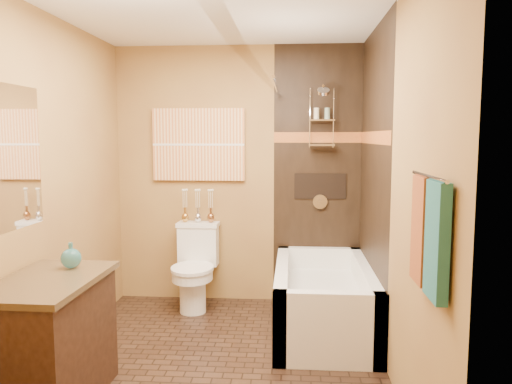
# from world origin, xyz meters

# --- Properties ---
(floor) EXTENTS (3.00, 3.00, 0.00)m
(floor) POSITION_xyz_m (0.00, 0.00, 0.00)
(floor) COLOR black
(floor) RESTS_ON ground
(wall_left) EXTENTS (0.02, 3.00, 2.50)m
(wall_left) POSITION_xyz_m (-1.20, 0.00, 1.25)
(wall_left) COLOR olive
(wall_left) RESTS_ON floor
(wall_right) EXTENTS (0.02, 3.00, 2.50)m
(wall_right) POSITION_xyz_m (1.20, 0.00, 1.25)
(wall_right) COLOR olive
(wall_right) RESTS_ON floor
(wall_back) EXTENTS (2.40, 0.02, 2.50)m
(wall_back) POSITION_xyz_m (0.00, 1.50, 1.25)
(wall_back) COLOR olive
(wall_back) RESTS_ON floor
(wall_front) EXTENTS (2.40, 0.02, 2.50)m
(wall_front) POSITION_xyz_m (0.00, -1.50, 1.25)
(wall_front) COLOR olive
(wall_front) RESTS_ON floor
(ceiling) EXTENTS (3.00, 3.00, 0.00)m
(ceiling) POSITION_xyz_m (0.00, 0.00, 2.50)
(ceiling) COLOR silver
(ceiling) RESTS_ON wall_back
(alcove_tile_back) EXTENTS (0.85, 0.01, 2.50)m
(alcove_tile_back) POSITION_xyz_m (0.78, 1.49, 1.25)
(alcove_tile_back) COLOR black
(alcove_tile_back) RESTS_ON wall_back
(alcove_tile_right) EXTENTS (0.01, 1.50, 2.50)m
(alcove_tile_right) POSITION_xyz_m (1.19, 0.75, 1.25)
(alcove_tile_right) COLOR black
(alcove_tile_right) RESTS_ON wall_right
(mosaic_band_back) EXTENTS (0.85, 0.01, 0.10)m
(mosaic_band_back) POSITION_xyz_m (0.78, 1.48, 1.62)
(mosaic_band_back) COLOR #9B421C
(mosaic_band_back) RESTS_ON alcove_tile_back
(mosaic_band_right) EXTENTS (0.01, 1.50, 0.10)m
(mosaic_band_right) POSITION_xyz_m (1.18, 0.75, 1.62)
(mosaic_band_right) COLOR #9B421C
(mosaic_band_right) RESTS_ON alcove_tile_right
(alcove_niche) EXTENTS (0.50, 0.01, 0.25)m
(alcove_niche) POSITION_xyz_m (0.80, 1.48, 1.15)
(alcove_niche) COLOR black
(alcove_niche) RESTS_ON alcove_tile_back
(shower_fixtures) EXTENTS (0.24, 0.33, 1.16)m
(shower_fixtures) POSITION_xyz_m (0.80, 1.38, 1.67)
(shower_fixtures) COLOR silver
(shower_fixtures) RESTS_ON floor
(curtain_rod) EXTENTS (0.03, 1.55, 0.03)m
(curtain_rod) POSITION_xyz_m (0.40, 0.75, 2.02)
(curtain_rod) COLOR silver
(curtain_rod) RESTS_ON wall_back
(towel_bar) EXTENTS (0.02, 0.55, 0.02)m
(towel_bar) POSITION_xyz_m (1.15, -1.05, 1.45)
(towel_bar) COLOR silver
(towel_bar) RESTS_ON wall_right
(towel_teal) EXTENTS (0.05, 0.22, 0.52)m
(towel_teal) POSITION_xyz_m (1.16, -1.18, 1.18)
(towel_teal) COLOR #1B575A
(towel_teal) RESTS_ON towel_bar
(towel_rust) EXTENTS (0.05, 0.22, 0.52)m
(towel_rust) POSITION_xyz_m (1.16, -0.92, 1.18)
(towel_rust) COLOR brown
(towel_rust) RESTS_ON towel_bar
(sunset_painting) EXTENTS (0.90, 0.04, 0.70)m
(sunset_painting) POSITION_xyz_m (-0.39, 1.48, 1.55)
(sunset_painting) COLOR #CC6730
(sunset_painting) RESTS_ON wall_back
(bathtub) EXTENTS (0.80, 1.50, 0.55)m
(bathtub) POSITION_xyz_m (0.80, 0.75, 0.22)
(bathtub) COLOR white
(bathtub) RESTS_ON floor
(toilet) EXTENTS (0.41, 0.60, 0.79)m
(toilet) POSITION_xyz_m (-0.39, 1.21, 0.40)
(toilet) COLOR white
(toilet) RESTS_ON floor
(vanity) EXTENTS (0.56, 0.90, 0.79)m
(vanity) POSITION_xyz_m (-0.92, -0.57, 0.40)
(vanity) COLOR black
(vanity) RESTS_ON floor
(teal_bottle) EXTENTS (0.17, 0.17, 0.20)m
(teal_bottle) POSITION_xyz_m (-0.87, -0.33, 0.87)
(teal_bottle) COLOR #287379
(teal_bottle) RESTS_ON vanity
(bud_vases) EXTENTS (0.32, 0.07, 0.32)m
(bud_vases) POSITION_xyz_m (-0.39, 1.39, 0.97)
(bud_vases) COLOR #BA873A
(bud_vases) RESTS_ON toilet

